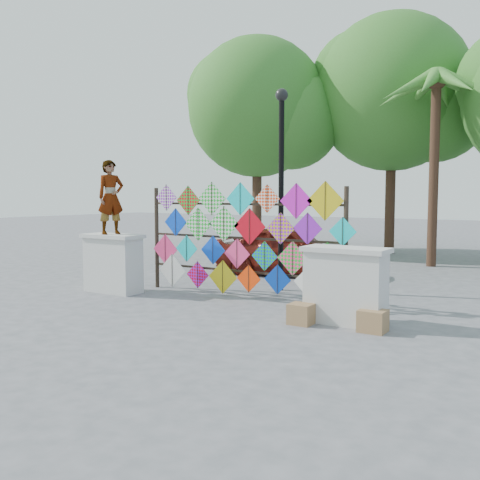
# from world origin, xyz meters

# --- Properties ---
(ground) EXTENTS (80.00, 80.00, 0.00)m
(ground) POSITION_xyz_m (0.00, 0.00, 0.00)
(ground) COLOR gray
(ground) RESTS_ON ground
(parapet_left) EXTENTS (1.40, 0.65, 1.28)m
(parapet_left) POSITION_xyz_m (-2.70, -0.20, 0.65)
(parapet_left) COLOR silver
(parapet_left) RESTS_ON ground
(parapet_right) EXTENTS (1.40, 0.65, 1.28)m
(parapet_right) POSITION_xyz_m (2.70, -0.20, 0.65)
(parapet_right) COLOR silver
(parapet_right) RESTS_ON ground
(kite_rack) EXTENTS (4.90, 0.24, 2.42)m
(kite_rack) POSITION_xyz_m (0.06, 0.73, 1.23)
(kite_rack) COLOR #2E2319
(kite_rack) RESTS_ON ground
(tree_west) EXTENTS (5.85, 5.20, 8.01)m
(tree_west) POSITION_xyz_m (-4.40, 9.03, 5.38)
(tree_west) COLOR #4B2D20
(tree_west) RESTS_ON ground
(tree_mid) EXTENTS (6.30, 5.60, 8.61)m
(tree_mid) POSITION_xyz_m (0.11, 11.03, 5.77)
(tree_mid) COLOR #4B2D20
(tree_mid) RESTS_ON ground
(palm_tree) EXTENTS (3.62, 3.62, 5.83)m
(palm_tree) POSITION_xyz_m (2.20, 8.00, 4.95)
(palm_tree) COLOR #4B2D20
(palm_tree) RESTS_ON ground
(vendor_woman) EXTENTS (0.57, 0.69, 1.62)m
(vendor_woman) POSITION_xyz_m (-2.72, -0.20, 2.09)
(vendor_woman) COLOR #99999E
(vendor_woman) RESTS_ON parapet_left
(sedan) EXTENTS (4.11, 2.21, 1.33)m
(sedan) POSITION_xyz_m (-0.60, 4.13, 0.66)
(sedan) COLOR #5F1810
(sedan) RESTS_ON ground
(lamppost) EXTENTS (0.28, 0.28, 4.46)m
(lamppost) POSITION_xyz_m (0.30, 2.00, 2.69)
(lamppost) COLOR black
(lamppost) RESTS_ON ground
(cardboard_box_near) EXTENTS (0.38, 0.34, 0.34)m
(cardboard_box_near) POSITION_xyz_m (2.10, -0.63, 0.17)
(cardboard_box_near) COLOR #946848
(cardboard_box_near) RESTS_ON ground
(cardboard_box_far) EXTENTS (0.41, 0.38, 0.35)m
(cardboard_box_far) POSITION_xyz_m (3.27, -0.48, 0.17)
(cardboard_box_far) COLOR #946848
(cardboard_box_far) RESTS_ON ground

